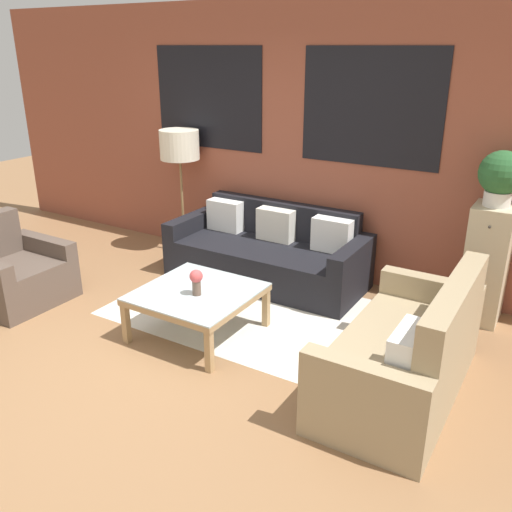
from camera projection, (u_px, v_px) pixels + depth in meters
The scene contains 11 objects.
ground_plane at pixel (136, 360), 4.34m from camera, with size 16.00×16.00×0.00m, color #8E6642.
wall_back_brick at pixel (284, 140), 5.77m from camera, with size 8.40×0.09×2.80m.
rug at pixel (236, 307), 5.21m from camera, with size 2.19×1.65×0.00m.
couch_dark at pixel (269, 254), 5.74m from camera, with size 2.08×0.88×0.78m.
settee_vintage at pixel (407, 356), 3.81m from camera, with size 0.80×1.63×0.92m.
armchair_corner at pixel (15, 274), 5.26m from camera, with size 0.80×0.84×0.84m.
coffee_table at pixel (197, 297), 4.61m from camera, with size 0.93×0.93×0.41m.
floor_lamp at pixel (180, 148), 6.16m from camera, with size 0.45×0.45×1.47m.
drawer_cabinet at pixel (486, 264), 4.80m from camera, with size 0.35×0.41×1.08m.
potted_plant at pixel (501, 176), 4.51m from camera, with size 0.37×0.37×0.47m.
flower_vase at pixel (196, 280), 4.47m from camera, with size 0.11×0.11×0.22m.
Camera 1 is at (2.77, -2.70, 2.35)m, focal length 38.00 mm.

